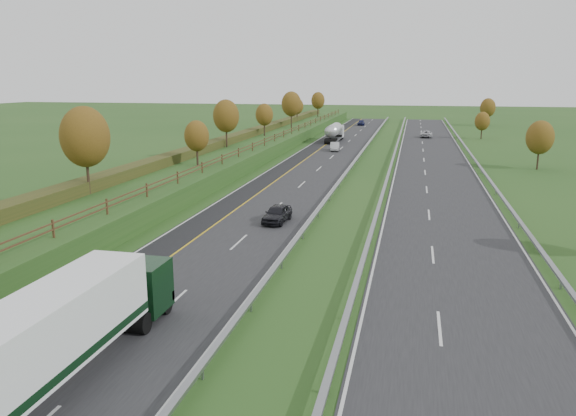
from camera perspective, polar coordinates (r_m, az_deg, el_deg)
name	(u,v)px	position (r m, az deg, el deg)	size (l,w,h in m)	color
ground	(366,176)	(71.51, 7.98, 3.28)	(400.00, 400.00, 0.00)	#264D1B
near_carriageway	(311,167)	(77.42, 2.37, 4.14)	(10.50, 200.00, 0.04)	#252527
far_carriageway	(435,172)	(76.28, 14.68, 3.59)	(10.50, 200.00, 0.04)	#252527
hard_shoulder	(285,167)	(78.16, -0.34, 4.24)	(3.00, 200.00, 0.04)	black
lane_markings	(358,169)	(76.44, 7.09, 3.96)	(26.75, 200.00, 0.01)	silver
embankment_left	(221,158)	(80.58, -6.79, 5.11)	(12.00, 200.00, 2.00)	#264D1B
hedge_left	(208,146)	(81.07, -8.17, 6.22)	(2.20, 180.00, 1.10)	#323B18
fence_left	(251,147)	(78.60, -3.81, 6.25)	(0.12, 189.06, 1.20)	#422B19
median_barrier_near	(353,164)	(76.54, 6.59, 4.41)	(0.32, 200.00, 0.71)	gray
median_barrier_far	(391,166)	(76.18, 10.41, 4.25)	(0.32, 200.00, 0.71)	gray
outer_barrier_far	(481,169)	(76.63, 19.05, 3.80)	(0.32, 200.00, 0.71)	gray
trees_left	(214,121)	(76.75, -7.48, 8.74)	(6.64, 164.30, 7.66)	#2D2116
trees_far	(510,124)	(106.04, 21.59, 7.93)	(8.45, 118.60, 7.12)	#2D2116
box_lorry	(50,339)	(23.43, -23.00, -12.11)	(2.58, 16.28, 4.06)	black
road_tanker	(334,132)	(110.28, 4.74, 7.70)	(2.40, 11.22, 3.46)	silver
car_dark_near	(277,214)	(47.38, -1.11, -0.58)	(1.74, 4.32, 1.47)	black
car_silver_mid	(335,146)	(95.89, 4.78, 6.25)	(1.50, 4.31, 1.42)	#ACADB1
car_small_far	(361,123)	(150.68, 7.43, 8.58)	(1.80, 4.43, 1.29)	#14193F
car_oncoming	(426,134)	(121.43, 13.88, 7.31)	(2.31, 5.01, 1.39)	silver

